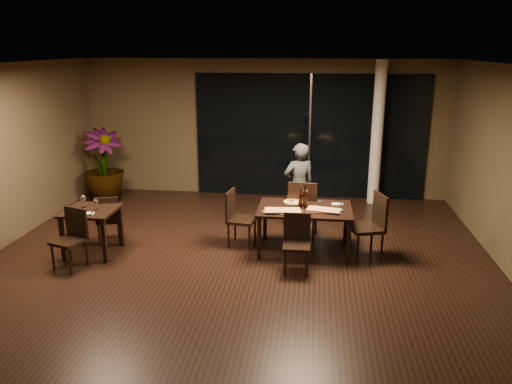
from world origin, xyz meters
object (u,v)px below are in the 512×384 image
at_px(bottle_a, 300,198).
at_px(chair_side_far, 108,217).
at_px(main_table, 305,212).
at_px(bottle_b, 306,200).
at_px(potted_plant, 103,165).
at_px(bottle_c, 305,195).
at_px(chair_main_near, 297,240).
at_px(side_table, 91,217).
at_px(chair_main_left, 237,215).
at_px(chair_main_right, 372,223).
at_px(diner, 299,186).
at_px(chair_side_near, 72,235).
at_px(chair_main_far, 303,207).

bearing_deg(bottle_a, chair_side_far, -178.49).
xyz_separation_m(main_table, bottle_b, (0.01, -0.01, 0.20)).
bearing_deg(potted_plant, bottle_c, -26.82).
relative_size(chair_main_near, bottle_b, 3.38).
xyz_separation_m(main_table, chair_side_far, (-3.32, -0.07, -0.20)).
bearing_deg(main_table, side_table, -171.63).
bearing_deg(chair_main_near, chair_main_left, 138.56).
bearing_deg(side_table, chair_main_right, 4.86).
distance_m(diner, bottle_b, 1.15).
distance_m(chair_main_right, bottle_c, 1.14).
height_order(chair_main_left, diner, diner).
distance_m(bottle_a, bottle_c, 0.11).
bearing_deg(chair_side_near, chair_side_far, 98.70).
xyz_separation_m(chair_main_right, chair_side_near, (-4.54, -0.89, -0.08)).
bearing_deg(diner, bottle_c, 74.53).
relative_size(side_table, chair_main_left, 0.84).
relative_size(main_table, chair_main_far, 1.42).
bearing_deg(chair_side_far, diner, -178.07).
relative_size(chair_side_far, potted_plant, 0.55).
bearing_deg(bottle_b, main_table, 130.03).
bearing_deg(chair_main_far, bottle_b, 101.94).
height_order(bottle_b, bottle_c, bottle_c).
distance_m(chair_main_near, chair_side_near, 3.40).
bearing_deg(bottle_c, chair_side_far, -177.11).
bearing_deg(chair_side_far, bottle_b, 162.29).
distance_m(chair_main_left, diner, 1.43).
relative_size(side_table, diner, 0.50).
bearing_deg(chair_main_left, main_table, -88.39).
height_order(diner, bottle_c, diner).
xyz_separation_m(chair_side_far, bottle_b, (3.33, 0.05, 0.40)).
bearing_deg(bottle_a, side_table, -171.13).
height_order(chair_side_far, bottle_a, bottle_a).
bearing_deg(side_table, chair_main_left, 15.65).
xyz_separation_m(chair_main_far, chair_side_near, (-3.44, -1.54, -0.08)).
relative_size(bottle_a, bottle_b, 1.18).
bearing_deg(chair_main_near, bottle_b, 79.65).
distance_m(chair_main_left, chair_side_near, 2.61).
height_order(chair_main_near, bottle_a, bottle_a).
bearing_deg(diner, chair_main_far, 76.41).
bearing_deg(main_table, chair_main_near, -97.58).
height_order(chair_main_far, chair_main_left, chair_main_far).
height_order(chair_main_near, chair_side_far, chair_main_near).
bearing_deg(chair_main_left, chair_side_far, 103.65).
relative_size(chair_main_right, bottle_c, 2.96).
xyz_separation_m(chair_main_near, chair_side_near, (-3.39, -0.28, 0.02)).
bearing_deg(chair_side_near, chair_main_near, 23.56).
xyz_separation_m(chair_side_near, bottle_b, (3.50, 1.00, 0.37)).
bearing_deg(bottle_c, main_table, -87.13).
bearing_deg(chair_main_near, chair_main_right, 26.06).
bearing_deg(bottle_c, chair_main_left, 178.28).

